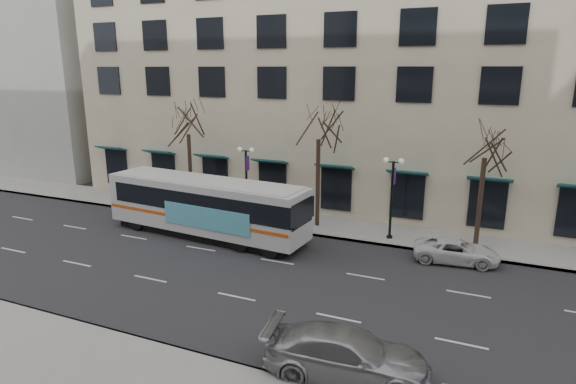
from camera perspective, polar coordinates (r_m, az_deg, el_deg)
The scene contains 12 objects.
ground at distance 25.04m, azimuth -3.53°, elevation -10.11°, with size 160.00×160.00×0.00m, color black.
sidewalk_far at distance 31.50m, azimuth 12.21°, elevation -5.00°, with size 80.00×4.00×0.15m, color gray.
building_hotel at distance 43.11m, azimuth 6.88°, elevation 16.52°, with size 40.00×20.00×24.00m, color #BBAB8F.
building_far_upblock at distance 63.69m, azimuth -27.37°, elevation 16.19°, with size 28.00×20.00×28.00m, color #999993.
tree_far_left at distance 35.69m, azimuth -11.80°, elevation 8.23°, with size 3.60×3.60×8.34m.
tree_far_mid at distance 31.06m, azimuth 3.66°, elevation 7.99°, with size 3.60×3.60×8.55m.
tree_far_right at distance 29.34m, azimuth 22.44°, elevation 5.59°, with size 3.60×3.60×8.06m.
lamp_post_left at distance 33.20m, azimuth -4.94°, elevation 1.45°, with size 1.22×0.45×5.21m.
lamp_post_right at distance 29.92m, azimuth 12.21°, elevation -0.29°, with size 1.22×0.45×5.21m.
city_bus at distance 30.66m, azimuth -9.60°, elevation -1.60°, with size 13.83×4.12×3.70m.
silver_car at distance 17.62m, azimuth 6.95°, elevation -18.55°, with size 2.34×5.76×1.67m, color #9C9EA3.
white_pickup at distance 28.25m, azimuth 19.32°, elevation -6.61°, with size 2.10×4.56×1.27m, color silver.
Camera 1 is at (10.38, -20.26, 10.42)m, focal length 30.00 mm.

